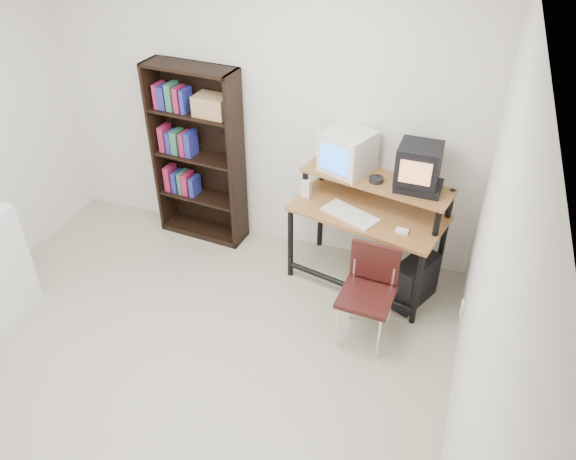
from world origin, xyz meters
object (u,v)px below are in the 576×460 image
(computer_desk, at_px, (369,214))
(crt_monitor, at_px, (348,152))
(pc_tower, at_px, (415,281))
(bookshelf, at_px, (199,153))
(school_chair, at_px, (369,285))
(crt_tv, at_px, (419,164))

(computer_desk, xyz_separation_m, crt_monitor, (-0.25, 0.18, 0.45))
(pc_tower, xyz_separation_m, bookshelf, (-2.14, 0.38, 0.67))
(school_chair, distance_m, bookshelf, 2.08)
(computer_desk, relative_size, bookshelf, 0.80)
(computer_desk, xyz_separation_m, crt_tv, (0.34, 0.06, 0.51))
(pc_tower, height_order, bookshelf, bookshelf)
(bookshelf, bearing_deg, computer_desk, -2.62)
(school_chair, bearing_deg, crt_tv, 79.80)
(crt_tv, height_order, school_chair, crt_tv)
(crt_monitor, xyz_separation_m, pc_tower, (0.72, -0.33, -0.94))
(crt_tv, xyz_separation_m, bookshelf, (-2.01, 0.18, -0.32))
(pc_tower, relative_size, bookshelf, 0.26)
(crt_tv, distance_m, bookshelf, 2.05)
(computer_desk, distance_m, bookshelf, 1.70)
(computer_desk, bearing_deg, bookshelf, -175.18)
(school_chair, bearing_deg, pc_tower, 63.11)
(pc_tower, relative_size, school_chair, 0.57)
(crt_tv, xyz_separation_m, school_chair, (-0.18, -0.71, -0.71))
(computer_desk, height_order, bookshelf, bookshelf)
(crt_monitor, distance_m, bookshelf, 1.45)
(computer_desk, bearing_deg, crt_tv, 22.30)
(crt_tv, xyz_separation_m, pc_tower, (0.12, -0.20, -0.99))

